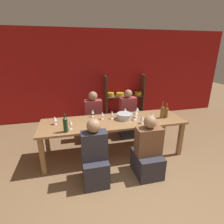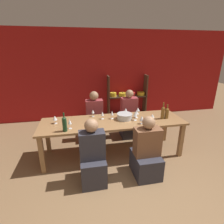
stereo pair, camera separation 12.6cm
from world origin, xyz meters
TOP-DOWN VIEW (x-y plane):
  - ground_plane at (0.00, 0.00)m, footprint 18.00×18.00m
  - wall_back_red at (0.00, 3.83)m, footprint 8.80×0.06m
  - shelf_unit at (0.94, 3.63)m, footprint 1.26×0.30m
  - dining_table at (0.05, 1.55)m, footprint 2.85×0.85m
  - mixing_bowl at (0.30, 1.59)m, footprint 0.32×0.32m
  - wine_bottle_green at (-0.86, 1.24)m, footprint 0.08×0.08m
  - wine_bottle_dark at (1.16, 1.46)m, footprint 0.08×0.08m
  - wine_bottle_amber at (1.07, 1.46)m, footprint 0.07×0.07m
  - wine_glass_white_a at (-0.14, 1.68)m, footprint 0.06×0.06m
  - wine_glass_red_a at (0.05, 1.66)m, footprint 0.07×0.07m
  - wine_glass_empty_a at (0.82, 1.39)m, footprint 0.08×0.08m
  - wine_glass_red_b at (0.49, 1.49)m, footprint 0.08×0.08m
  - wine_glass_red_c at (0.67, 1.83)m, footprint 0.08×0.08m
  - wine_glass_empty_b at (0.39, 1.83)m, footprint 0.08×0.08m
  - wine_glass_white_b at (0.56, 1.29)m, footprint 0.08×0.08m
  - wine_glass_empty_c at (-0.32, 1.86)m, footprint 0.06×0.06m
  - wine_glass_red_d at (0.56, 1.62)m, footprint 0.07×0.07m
  - wine_glass_white_c at (-0.78, 1.33)m, footprint 0.06×0.06m
  - wine_glass_white_d at (-1.07, 1.63)m, footprint 0.08×0.08m
  - person_near_a at (0.49, 0.80)m, footprint 0.43×0.54m
  - person_far_a at (0.61, 2.31)m, footprint 0.40×0.50m
  - person_near_b at (-0.44, 0.81)m, footprint 0.40×0.50m
  - person_far_b at (-0.24, 2.33)m, footprint 0.40×0.50m

SIDE VIEW (x-z plane):
  - ground_plane at x=0.00m, z-range 0.00..0.00m
  - person_near_a at x=0.49m, z-range -0.16..0.95m
  - person_near_b at x=-0.44m, z-range -0.15..0.97m
  - person_far_a at x=0.61m, z-range -0.16..1.04m
  - person_far_b at x=-0.24m, z-range -0.16..1.04m
  - shelf_unit at x=0.94m, z-range -0.18..1.19m
  - dining_table at x=0.05m, z-range 0.30..1.06m
  - mixing_bowl at x=0.30m, z-range 0.77..0.89m
  - wine_glass_empty_a at x=0.82m, z-range 0.79..0.94m
  - wine_glass_empty_b at x=0.39m, z-range 0.79..0.94m
  - wine_glass_red_c at x=0.67m, z-range 0.79..0.94m
  - wine_glass_white_a at x=-0.14m, z-range 0.79..0.95m
  - wine_glass_empty_c at x=-0.32m, z-range 0.80..0.95m
  - wine_glass_white_d at x=-1.07m, z-range 0.79..0.95m
  - wine_glass_white_b at x=0.56m, z-range 0.79..0.95m
  - wine_glass_red_d at x=0.56m, z-range 0.79..0.95m
  - wine_glass_red_a at x=0.05m, z-range 0.79..0.96m
  - wine_bottle_dark at x=1.16m, z-range 0.73..1.03m
  - wine_glass_red_b at x=0.49m, z-range 0.80..0.98m
  - wine_glass_white_c at x=-0.78m, z-range 0.80..0.98m
  - wine_bottle_amber at x=1.07m, z-range 0.73..1.07m
  - wine_bottle_green at x=-0.86m, z-range 0.73..1.07m
  - wall_back_red at x=0.00m, z-range 0.00..2.70m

